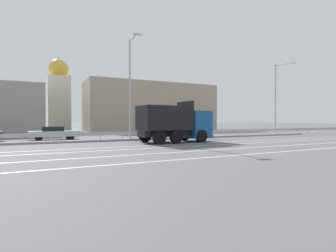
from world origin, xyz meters
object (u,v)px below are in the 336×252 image
at_px(street_lamp_1, 130,84).
at_px(church_tower, 59,96).
at_px(median_road_sign, 198,126).
at_px(parked_car_3, 54,133).
at_px(street_lamp_2, 277,96).
at_px(dump_truck, 183,126).

distance_m(street_lamp_1, church_tower, 25.78).
relative_size(median_road_sign, parked_car_3, 0.53).
relative_size(street_lamp_1, street_lamp_2, 1.05).
xyz_separation_m(street_lamp_2, church_tower, (-23.20, 25.48, 1.08)).
bearing_deg(church_tower, median_road_sign, -65.25).
distance_m(dump_truck, street_lamp_2, 16.21).
relative_size(dump_truck, street_lamp_2, 0.73).
height_order(dump_truck, church_tower, church_tower).
relative_size(street_lamp_2, church_tower, 0.67).
bearing_deg(street_lamp_2, church_tower, 132.33).
xyz_separation_m(median_road_sign, street_lamp_1, (-7.38, -0.03, 3.96)).
height_order(median_road_sign, parked_car_3, median_road_sign).
distance_m(dump_truck, parked_car_3, 12.21).
bearing_deg(parked_car_3, street_lamp_2, 78.42).
relative_size(median_road_sign, street_lamp_2, 0.27).
distance_m(median_road_sign, church_tower, 28.35).
bearing_deg(street_lamp_2, parked_car_3, 171.49).
bearing_deg(median_road_sign, parked_car_3, 165.00).
bearing_deg(median_road_sign, dump_truck, -137.13).
height_order(street_lamp_2, church_tower, church_tower).
xyz_separation_m(dump_truck, street_lamp_2, (15.41, 3.52, 3.59)).
relative_size(median_road_sign, church_tower, 0.18).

